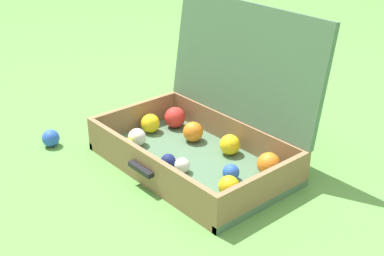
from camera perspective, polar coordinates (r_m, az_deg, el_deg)
name	(u,v)px	position (r m, az deg, el deg)	size (l,w,h in m)	color
ground_plane	(199,165)	(1.81, 0.71, -4.02)	(16.00, 16.00, 0.00)	#569342
open_suitcase	(206,130)	(1.79, 1.52, -0.18)	(0.67, 0.49, 0.52)	#4C7051
stray_ball_on_grass	(51,138)	(1.99, -14.99, -1.06)	(0.06, 0.06, 0.06)	blue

